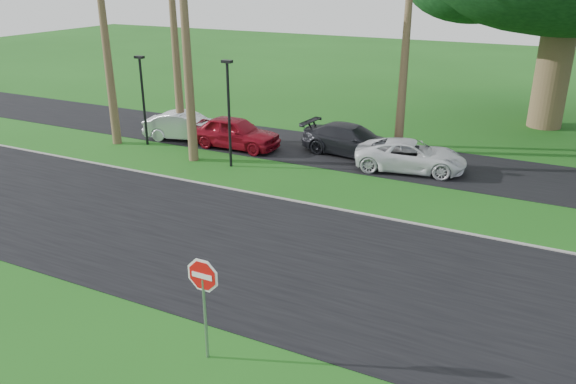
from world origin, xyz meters
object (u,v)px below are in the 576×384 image
(car_red, at_px, (235,133))
(car_minivan, at_px, (411,156))
(stop_sign_near, at_px, (204,289))
(car_dark, at_px, (352,140))
(car_silver, at_px, (187,126))

(car_red, distance_m, car_minivan, 8.51)
(stop_sign_near, xyz_separation_m, car_minivan, (0.75, 14.47, -1.12))
(stop_sign_near, height_order, car_dark, stop_sign_near)
(stop_sign_near, height_order, car_silver, stop_sign_near)
(car_red, relative_size, car_minivan, 0.95)
(car_red, bearing_deg, car_silver, 87.15)
(stop_sign_near, relative_size, car_red, 0.59)
(car_dark, bearing_deg, car_silver, 105.14)
(car_silver, height_order, car_dark, car_dark)
(car_red, xyz_separation_m, car_dark, (5.45, 1.47, -0.06))
(stop_sign_near, height_order, car_minivan, stop_sign_near)
(stop_sign_near, relative_size, car_silver, 0.62)
(stop_sign_near, bearing_deg, car_dark, 98.46)
(stop_sign_near, distance_m, car_dark, 15.63)
(car_red, relative_size, car_dark, 0.93)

